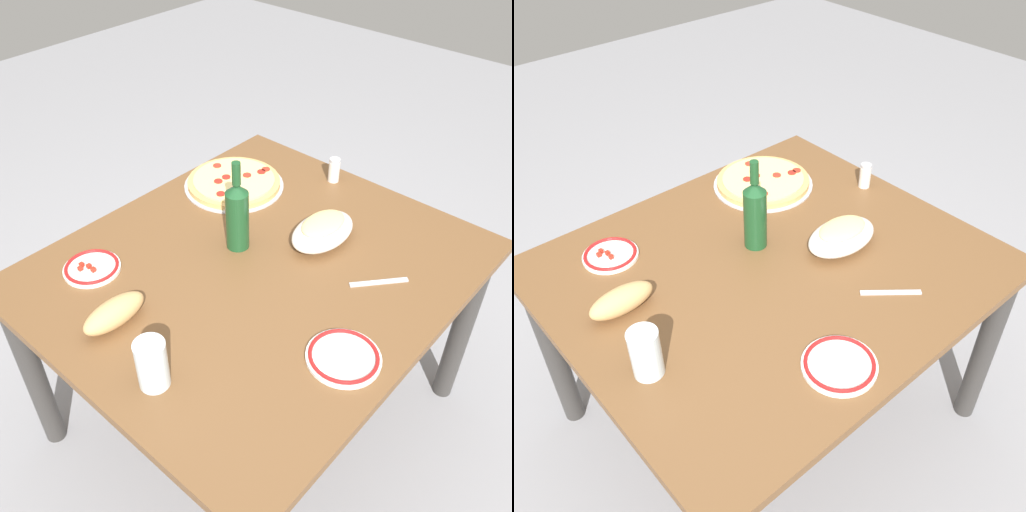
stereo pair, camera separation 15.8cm
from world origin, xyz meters
The scene contains 11 objects.
ground_plane centered at (0.00, 0.00, 0.00)m, with size 8.00×8.00×0.00m, color gray.
dining_table centered at (0.00, 0.00, 0.62)m, with size 1.22×1.07×0.72m.
pepperoni_pizza centered at (0.27, 0.34, 0.74)m, with size 0.35×0.35×0.03m.
baked_pasta_dish centered at (0.22, -0.08, 0.76)m, with size 0.24×0.15×0.08m.
wine_bottle centered at (0.03, 0.10, 0.84)m, with size 0.07×0.07×0.29m.
water_glass centered at (-0.48, -0.11, 0.79)m, with size 0.07×0.07×0.13m, color silver.
side_plate_near centered at (-0.13, -0.40, 0.73)m, with size 0.19×0.19×0.02m.
side_plate_far centered at (-0.34, 0.34, 0.73)m, with size 0.17×0.17×0.02m.
bread_loaf centered at (-0.42, 0.12, 0.76)m, with size 0.19×0.08×0.07m, color tan.
spice_shaker centered at (0.53, 0.10, 0.77)m, with size 0.04×0.04×0.09m.
fork_right centered at (0.17, -0.32, 0.73)m, with size 0.17×0.02×0.01m, color #B7B7BC.
Camera 2 is at (-0.84, -0.96, 1.80)m, focal length 39.93 mm.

